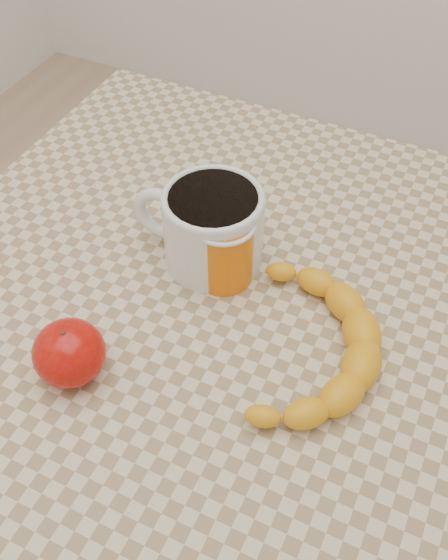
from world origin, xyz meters
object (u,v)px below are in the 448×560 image
at_px(coffee_mug, 211,225).
at_px(apple, 69,353).
at_px(banana, 310,344).
at_px(orange_juice_glass, 223,248).
at_px(table, 224,332).

relative_size(coffee_mug, apple, 1.70).
xyz_separation_m(coffee_mug, apple, (-0.06, -0.22, -0.02)).
bearing_deg(banana, coffee_mug, 144.62).
bearing_deg(orange_juice_glass, apple, -113.31).
relative_size(table, apple, 7.69).
bearing_deg(orange_juice_glass, coffee_mug, 142.08).
distance_m(coffee_mug, banana, 0.20).
distance_m(coffee_mug, apple, 0.23).
height_order(coffee_mug, orange_juice_glass, coffee_mug).
relative_size(table, orange_juice_glass, 8.55).
bearing_deg(apple, orange_juice_glass, 66.69).
bearing_deg(coffee_mug, banana, -29.03).
bearing_deg(apple, table, 60.90).
distance_m(table, banana, 0.17).
xyz_separation_m(table, banana, (0.13, -0.05, 0.11)).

